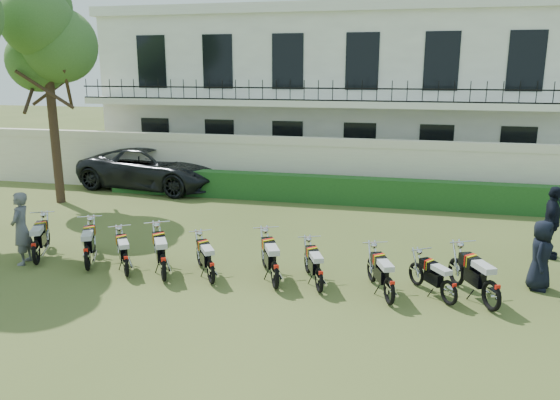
{
  "coord_description": "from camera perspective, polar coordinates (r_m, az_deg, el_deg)",
  "views": [
    {
      "loc": [
        3.5,
        -12.23,
        4.89
      ],
      "look_at": [
        0.03,
        2.27,
        1.24
      ],
      "focal_mm": 35.0,
      "sensor_mm": 36.0,
      "label": 1
    }
  ],
  "objects": [
    {
      "name": "hedge",
      "position": [
        20.07,
        5.99,
        1.04
      ],
      "size": [
        18.0,
        0.6,
        1.0
      ],
      "primitive_type": "cube",
      "color": "#1B4318",
      "rests_on": "ground"
    },
    {
      "name": "officer_5",
      "position": [
        15.84,
        26.51,
        -2.11
      ],
      "size": [
        0.73,
        1.2,
        1.91
      ],
      "primitive_type": "imported",
      "rotation": [
        0.0,
        0.0,
        1.32
      ],
      "color": "black",
      "rests_on": "ground"
    },
    {
      "name": "motorcycle_7",
      "position": [
        11.75,
        11.39,
        -8.65
      ],
      "size": [
        0.82,
        1.78,
        1.01
      ],
      "rotation": [
        0.0,
        0.0,
        0.36
      ],
      "color": "black",
      "rests_on": "ground"
    },
    {
      "name": "inspector",
      "position": [
        15.22,
        -25.43,
        -2.7
      ],
      "size": [
        0.59,
        0.76,
        1.86
      ],
      "primitive_type": "imported",
      "rotation": [
        0.0,
        0.0,
        -1.34
      ],
      "color": "slate",
      "rests_on": "ground"
    },
    {
      "name": "motorcycle_0",
      "position": [
        15.05,
        -24.19,
        -4.48
      ],
      "size": [
        0.99,
        1.81,
        1.07
      ],
      "rotation": [
        0.0,
        0.0,
        0.45
      ],
      "color": "black",
      "rests_on": "ground"
    },
    {
      "name": "motorcycle_8",
      "position": [
        12.05,
        17.28,
        -8.65
      ],
      "size": [
        1.03,
        1.43,
        0.92
      ],
      "rotation": [
        0.0,
        0.0,
        0.61
      ],
      "color": "black",
      "rests_on": "ground"
    },
    {
      "name": "suv",
      "position": [
        23.02,
        -13.04,
        3.29
      ],
      "size": [
        6.47,
        3.64,
        1.71
      ],
      "primitive_type": "imported",
      "rotation": [
        0.0,
        0.0,
        1.43
      ],
      "color": "black",
      "rests_on": "ground"
    },
    {
      "name": "building",
      "position": [
        26.45,
        5.96,
        11.12
      ],
      "size": [
        20.4,
        9.6,
        7.4
      ],
      "color": "white",
      "rests_on": "ground"
    },
    {
      "name": "motorcycle_9",
      "position": [
        12.02,
        21.28,
        -8.61
      ],
      "size": [
        1.0,
        1.88,
        1.11
      ],
      "rotation": [
        0.0,
        0.0,
        0.44
      ],
      "color": "black",
      "rests_on": "ground"
    },
    {
      "name": "ground",
      "position": [
        13.63,
        -2.36,
        -7.29
      ],
      "size": [
        100.0,
        100.0,
        0.0
      ],
      "primitive_type": "plane",
      "color": "#3D4D1F",
      "rests_on": "ground"
    },
    {
      "name": "motorcycle_2",
      "position": [
        13.5,
        -15.83,
        -6.0
      ],
      "size": [
        1.09,
        1.51,
        0.97
      ],
      "rotation": [
        0.0,
        0.0,
        0.61
      ],
      "color": "black",
      "rests_on": "ground"
    },
    {
      "name": "motorcycle_3",
      "position": [
        12.98,
        -12.13,
        -6.29
      ],
      "size": [
        1.12,
        1.8,
        1.11
      ],
      "rotation": [
        0.0,
        0.0,
        0.54
      ],
      "color": "black",
      "rests_on": "ground"
    },
    {
      "name": "perimeter_wall",
      "position": [
        20.86,
        3.6,
        3.45
      ],
      "size": [
        30.0,
        0.35,
        2.3
      ],
      "color": "#EFE9C9",
      "rests_on": "ground"
    },
    {
      "name": "motorcycle_4",
      "position": [
        12.67,
        -7.24,
        -6.88
      ],
      "size": [
        1.06,
        1.55,
        0.98
      ],
      "rotation": [
        0.0,
        0.0,
        0.58
      ],
      "color": "black",
      "rests_on": "ground"
    },
    {
      "name": "tree_west_near",
      "position": [
        21.28,
        -23.27,
        15.37
      ],
      "size": [
        3.4,
        3.2,
        7.9
      ],
      "color": "#473323",
      "rests_on": "ground"
    },
    {
      "name": "motorcycle_5",
      "position": [
        12.28,
        -0.53,
        -7.17
      ],
      "size": [
        0.97,
        1.87,
        1.1
      ],
      "rotation": [
        0.0,
        0.0,
        0.43
      ],
      "color": "black",
      "rests_on": "ground"
    },
    {
      "name": "motorcycle_6",
      "position": [
        12.14,
        4.13,
        -7.76
      ],
      "size": [
        0.82,
        1.68,
        0.97
      ],
      "rotation": [
        0.0,
        0.0,
        0.39
      ],
      "color": "black",
      "rests_on": "ground"
    },
    {
      "name": "motorcycle_1",
      "position": [
        14.17,
        -19.54,
        -5.15
      ],
      "size": [
        0.99,
        1.8,
        1.07
      ],
      "rotation": [
        0.0,
        0.0,
        0.47
      ],
      "color": "black",
      "rests_on": "ground"
    },
    {
      "name": "officer_3",
      "position": [
        13.55,
        25.59,
        -5.21
      ],
      "size": [
        0.74,
        0.91,
        1.6
      ],
      "primitive_type": "imported",
      "rotation": [
        0.0,
        0.0,
        1.24
      ],
      "color": "black",
      "rests_on": "ground"
    }
  ]
}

